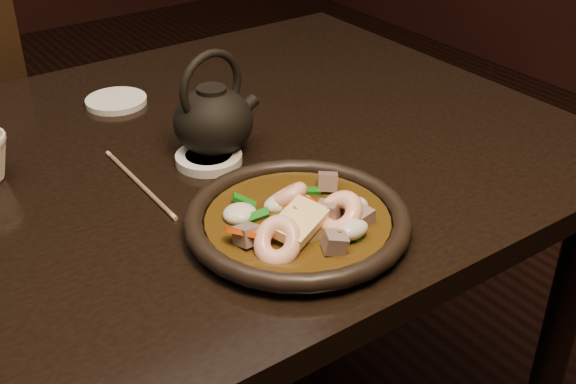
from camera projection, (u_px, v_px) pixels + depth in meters
table at (76, 235)px, 1.06m from camera, size 1.60×0.90×0.75m
plate at (298, 221)px, 0.92m from camera, size 0.29×0.29×0.03m
stirfry at (299, 218)px, 0.91m from camera, size 0.21×0.18×0.06m
soy_dish at (209, 158)px, 1.08m from camera, size 0.10×0.10×0.01m
saucer_right at (116, 101)px, 1.27m from camera, size 0.11×0.11×0.01m
chopsticks at (139, 183)px, 1.03m from camera, size 0.01×0.23×0.01m
teapot at (213, 117)px, 1.08m from camera, size 0.15×0.12×0.16m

